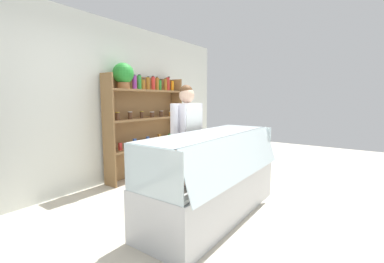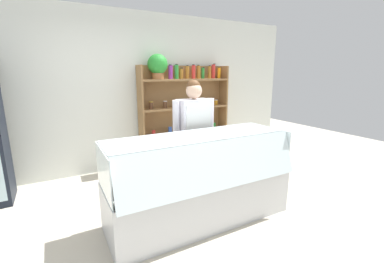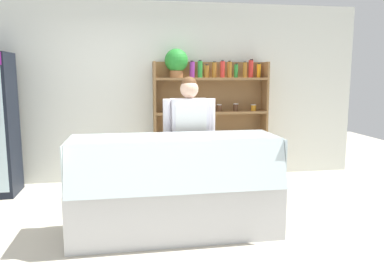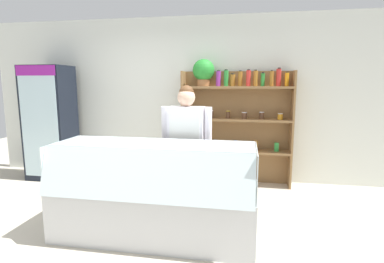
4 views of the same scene
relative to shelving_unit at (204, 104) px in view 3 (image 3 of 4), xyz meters
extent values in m
plane|color=beige|center=(-0.88, -1.87, -1.18)|extent=(12.00, 12.00, 0.00)
cube|color=silver|center=(-0.88, 0.22, 0.17)|extent=(6.80, 0.10, 2.70)
cylinder|color=#9E6623|center=(-2.81, -0.46, -0.83)|extent=(0.05, 0.05, 0.19)
cube|color=olive|center=(0.10, 0.10, -0.27)|extent=(1.73, 0.02, 1.81)
cube|color=olive|center=(-0.75, -0.04, -0.27)|extent=(0.03, 0.28, 1.81)
cube|color=olive|center=(0.96, -0.04, -0.27)|extent=(0.03, 0.28, 1.81)
cube|color=olive|center=(0.10, -0.04, -0.64)|extent=(1.67, 0.28, 0.04)
cube|color=olive|center=(0.10, -0.04, -0.13)|extent=(1.67, 0.28, 0.04)
cube|color=olive|center=(0.10, -0.04, 0.38)|extent=(1.67, 0.28, 0.04)
cylinder|color=#996038|center=(-0.42, -0.04, 0.45)|extent=(0.20, 0.20, 0.10)
sphere|color=#25882D|center=(-0.42, -0.04, 0.64)|extent=(0.34, 0.34, 0.34)
cylinder|color=purple|center=(-0.18, -0.05, 0.51)|extent=(0.08, 0.08, 0.23)
cylinder|color=black|center=(-0.18, -0.04, 0.63)|extent=(0.05, 0.05, 0.02)
cylinder|color=#2D8C38|center=(-0.06, -0.04, 0.52)|extent=(0.07, 0.07, 0.24)
cylinder|color=black|center=(-0.06, -0.04, 0.65)|extent=(0.05, 0.05, 0.02)
cylinder|color=#9E6623|center=(0.04, -0.02, 0.49)|extent=(0.08, 0.08, 0.18)
cylinder|color=black|center=(0.04, -0.04, 0.58)|extent=(0.05, 0.05, 0.02)
cylinder|color=#9E6623|center=(0.15, -0.03, 0.51)|extent=(0.06, 0.06, 0.22)
cylinder|color=black|center=(0.15, -0.04, 0.63)|extent=(0.04, 0.04, 0.02)
cylinder|color=red|center=(0.28, -0.04, 0.52)|extent=(0.07, 0.07, 0.24)
cylinder|color=black|center=(0.28, -0.04, 0.64)|extent=(0.04, 0.04, 0.02)
cylinder|color=#9E6623|center=(0.39, -0.05, 0.51)|extent=(0.06, 0.06, 0.23)
cylinder|color=black|center=(0.39, -0.04, 0.64)|extent=(0.04, 0.04, 0.02)
cylinder|color=#2D8C38|center=(0.50, -0.02, 0.49)|extent=(0.06, 0.06, 0.20)
cylinder|color=black|center=(0.50, -0.04, 0.60)|extent=(0.04, 0.04, 0.02)
cylinder|color=#9E6623|center=(0.63, -0.05, 0.51)|extent=(0.06, 0.06, 0.23)
cylinder|color=black|center=(0.63, -0.04, 0.63)|extent=(0.04, 0.04, 0.02)
cylinder|color=red|center=(0.73, -0.02, 0.53)|extent=(0.07, 0.07, 0.26)
cylinder|color=black|center=(0.73, -0.04, 0.66)|extent=(0.05, 0.05, 0.02)
cylinder|color=orange|center=(0.85, -0.04, 0.50)|extent=(0.06, 0.06, 0.20)
cylinder|color=black|center=(0.85, -0.04, 0.60)|extent=(0.04, 0.04, 0.02)
cylinder|color=brown|center=(-0.57, -0.04, -0.05)|extent=(0.07, 0.07, 0.12)
cylinder|color=gold|center=(-0.57, -0.04, 0.01)|extent=(0.08, 0.08, 0.01)
cylinder|color=brown|center=(-0.30, -0.04, -0.05)|extent=(0.07, 0.07, 0.12)
cylinder|color=silver|center=(-0.30, -0.04, 0.01)|extent=(0.07, 0.07, 0.01)
cylinder|color=brown|center=(-0.03, -0.03, -0.06)|extent=(0.07, 0.07, 0.11)
cylinder|color=gold|center=(-0.03, -0.04, 0.00)|extent=(0.07, 0.07, 0.01)
cylinder|color=brown|center=(0.23, -0.05, -0.07)|extent=(0.08, 0.08, 0.09)
cylinder|color=silver|center=(0.23, -0.04, -0.01)|extent=(0.08, 0.08, 0.01)
cylinder|color=brown|center=(0.50, -0.03, -0.06)|extent=(0.08, 0.08, 0.10)
cylinder|color=silver|center=(0.50, -0.04, 0.00)|extent=(0.08, 0.08, 0.01)
cylinder|color=orange|center=(0.78, -0.05, -0.07)|extent=(0.08, 0.08, 0.08)
cylinder|color=silver|center=(0.78, -0.04, -0.02)|extent=(0.08, 0.08, 0.01)
cube|color=red|center=(-0.53, -0.04, -0.56)|extent=(0.05, 0.04, 0.12)
cube|color=#3356B2|center=(-0.21, -0.04, -0.54)|extent=(0.06, 0.04, 0.15)
cube|color=#3356B2|center=(0.10, -0.04, -0.54)|extent=(0.06, 0.04, 0.15)
cube|color=#9E6623|center=(0.42, -0.04, -0.54)|extent=(0.06, 0.04, 0.16)
cube|color=#2D8C38|center=(0.74, -0.04, -0.55)|extent=(0.07, 0.05, 0.14)
cube|color=silver|center=(-0.68, -1.91, -0.90)|extent=(2.10, 0.73, 0.55)
cube|color=white|center=(-0.68, -1.91, -0.61)|extent=(2.04, 0.67, 0.03)
cube|color=silver|center=(-0.68, -2.26, -0.40)|extent=(2.06, 0.16, 0.47)
cube|color=silver|center=(-0.68, -1.86, -0.18)|extent=(2.06, 0.57, 0.01)
cube|color=silver|center=(-1.71, -1.91, -0.40)|extent=(0.01, 0.69, 0.45)
cube|color=silver|center=(0.36, -1.91, -0.40)|extent=(0.01, 0.69, 0.45)
cube|color=beige|center=(-1.47, -1.83, -0.56)|extent=(0.16, 0.12, 0.06)
cube|color=white|center=(-1.47, -2.04, -0.57)|extent=(0.05, 0.03, 0.02)
cube|color=tan|center=(-1.07, -1.83, -0.57)|extent=(0.16, 0.13, 0.05)
cube|color=white|center=(-1.07, -2.04, -0.57)|extent=(0.05, 0.03, 0.02)
cube|color=beige|center=(-0.68, -1.83, -0.57)|extent=(0.17, 0.12, 0.06)
cube|color=white|center=(-0.68, -2.04, -0.57)|extent=(0.05, 0.03, 0.02)
cube|color=tan|center=(-0.28, -1.83, -0.57)|extent=(0.16, 0.12, 0.05)
cube|color=white|center=(-0.28, -2.04, -0.57)|extent=(0.05, 0.03, 0.02)
cube|color=beige|center=(0.12, -1.83, -0.57)|extent=(0.16, 0.14, 0.06)
cube|color=white|center=(0.12, -2.04, -0.57)|extent=(0.05, 0.03, 0.02)
cylinder|color=tan|center=(-1.54, -2.02, -0.52)|extent=(0.16, 0.16, 0.15)
cylinder|color=#A35B4C|center=(-1.32, -2.02, -0.52)|extent=(0.21, 0.18, 0.15)
cylinder|color=#C1706B|center=(-1.10, -2.02, -0.52)|extent=(0.22, 0.19, 0.15)
cylinder|color=white|center=(-0.15, -2.00, -0.49)|extent=(0.07, 0.07, 0.22)
cylinder|color=white|center=(-0.05, -2.00, -0.48)|extent=(0.07, 0.07, 0.24)
cylinder|color=#2D2D38|center=(-0.53, -1.35, -0.81)|extent=(0.13, 0.13, 0.74)
cylinder|color=#2D2D38|center=(-0.35, -1.35, -0.81)|extent=(0.13, 0.13, 0.74)
cube|color=white|center=(-0.44, -1.35, -0.14)|extent=(0.42, 0.24, 0.61)
cube|color=white|center=(-0.44, -1.47, -0.46)|extent=(0.35, 0.01, 1.14)
cylinder|color=white|center=(-0.70, -1.35, -0.11)|extent=(0.09, 0.09, 0.55)
cylinder|color=white|center=(-0.18, -1.35, -0.11)|extent=(0.09, 0.09, 0.55)
sphere|color=#D8AD8E|center=(-0.44, -1.35, 0.28)|extent=(0.21, 0.21, 0.21)
sphere|color=brown|center=(-0.44, -1.34, 0.33)|extent=(0.18, 0.18, 0.18)
camera|label=1|loc=(-3.27, -3.43, 0.22)|focal=24.00mm
camera|label=2|loc=(-2.06, -4.27, 0.51)|focal=24.00mm
camera|label=3|loc=(-1.12, -5.57, 0.44)|focal=35.00mm
camera|label=4|loc=(0.24, -4.79, 0.44)|focal=28.00mm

